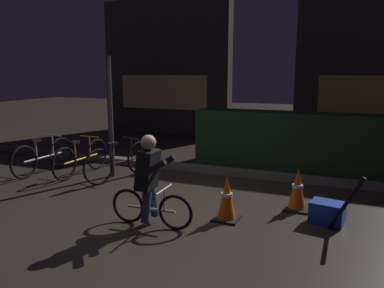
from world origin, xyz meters
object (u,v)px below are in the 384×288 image
(traffic_cone_far, at_px, (297,190))
(closed_umbrella, at_px, (346,204))
(cyclist, at_px, (150,180))
(street_post, at_px, (110,118))
(parked_bike_center_left, at_px, (121,161))
(parked_bike_leftmost, at_px, (43,156))
(traffic_cone_near, at_px, (227,199))
(parked_bike_left_mid, at_px, (81,158))
(blue_crate, at_px, (327,213))

(traffic_cone_far, relative_size, closed_umbrella, 0.75)
(traffic_cone_far, relative_size, cyclist, 0.51)
(street_post, xyz_separation_m, parked_bike_center_left, (0.27, -0.11, -0.82))
(parked_bike_leftmost, bearing_deg, traffic_cone_near, -100.53)
(parked_bike_center_left, bearing_deg, parked_bike_left_mid, 109.42)
(parked_bike_leftmost, bearing_deg, blue_crate, -93.43)
(parked_bike_left_mid, height_order, closed_umbrella, closed_umbrella)
(traffic_cone_far, bearing_deg, closed_umbrella, -42.92)
(parked_bike_left_mid, height_order, blue_crate, parked_bike_left_mid)
(parked_bike_center_left, bearing_deg, cyclist, -119.77)
(traffic_cone_near, relative_size, closed_umbrella, 0.75)
(parked_bike_leftmost, bearing_deg, parked_bike_center_left, -80.57)
(cyclist, relative_size, closed_umbrella, 1.47)
(traffic_cone_far, distance_m, closed_umbrella, 0.92)
(parked_bike_leftmost, xyz_separation_m, traffic_cone_far, (5.08, -0.20, -0.03))
(parked_bike_center_left, relative_size, blue_crate, 3.69)
(parked_bike_center_left, height_order, cyclist, cyclist)
(traffic_cone_near, distance_m, traffic_cone_far, 1.16)
(closed_umbrella, bearing_deg, parked_bike_center_left, -177.67)
(street_post, xyz_separation_m, traffic_cone_near, (2.77, -1.30, -0.87))
(blue_crate, distance_m, closed_umbrella, 0.41)
(blue_crate, height_order, closed_umbrella, closed_umbrella)
(parked_bike_left_mid, xyz_separation_m, cyclist, (2.52, -1.75, 0.29))
(parked_bike_leftmost, xyz_separation_m, traffic_cone_near, (4.22, -0.98, -0.04))
(street_post, height_order, traffic_cone_far, street_post)
(street_post, distance_m, blue_crate, 4.31)
(parked_bike_center_left, distance_m, traffic_cone_near, 2.77)
(parked_bike_center_left, height_order, closed_umbrella, same)
(cyclist, bearing_deg, traffic_cone_far, 36.24)
(parked_bike_left_mid, height_order, cyclist, cyclist)
(street_post, xyz_separation_m, cyclist, (1.88, -1.88, -0.54))
(cyclist, distance_m, closed_umbrella, 2.55)
(blue_crate, bearing_deg, parked_bike_center_left, 168.35)
(parked_bike_leftmost, bearing_deg, street_post, -74.99)
(closed_umbrella, bearing_deg, traffic_cone_near, -157.71)
(parked_bike_leftmost, relative_size, parked_bike_left_mid, 1.01)
(traffic_cone_near, relative_size, blue_crate, 1.44)
(parked_bike_leftmost, bearing_deg, closed_umbrella, -95.65)
(parked_bike_left_mid, distance_m, traffic_cone_near, 3.60)
(parked_bike_leftmost, bearing_deg, parked_bike_left_mid, -74.65)
(parked_bike_left_mid, relative_size, traffic_cone_near, 2.57)
(street_post, relative_size, closed_umbrella, 2.76)
(parked_bike_center_left, relative_size, traffic_cone_near, 2.56)
(blue_crate, bearing_deg, parked_bike_leftmost, 174.01)
(street_post, relative_size, traffic_cone_far, 3.67)
(traffic_cone_near, height_order, traffic_cone_far, traffic_cone_far)
(parked_bike_left_mid, bearing_deg, parked_bike_leftmost, 104.71)
(traffic_cone_near, height_order, blue_crate, traffic_cone_near)
(parked_bike_leftmost, distance_m, traffic_cone_far, 5.09)
(street_post, bearing_deg, blue_crate, -12.42)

